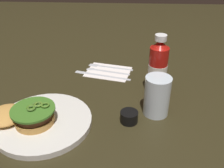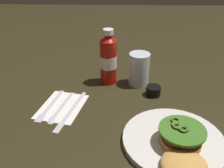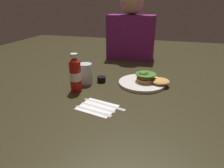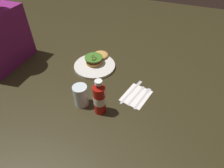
{
  "view_description": "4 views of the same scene",
  "coord_description": "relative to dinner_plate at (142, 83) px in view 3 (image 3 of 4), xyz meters",
  "views": [
    {
      "loc": [
        -0.1,
        0.57,
        0.45
      ],
      "look_at": [
        -0.06,
        -0.1,
        0.05
      ],
      "focal_mm": 39.28,
      "sensor_mm": 36.0,
      "label": 1
    },
    {
      "loc": [
        0.63,
        -0.1,
        0.47
      ],
      "look_at": [
        -0.03,
        -0.12,
        0.09
      ],
      "focal_mm": 40.49,
      "sensor_mm": 36.0,
      "label": 2
    },
    {
      "loc": [
        0.25,
        -1.03,
        0.45
      ],
      "look_at": [
        -0.0,
        -0.13,
        0.06
      ],
      "focal_mm": 32.0,
      "sensor_mm": 36.0,
      "label": 3
    },
    {
      "loc": [
        -0.78,
        -0.42,
        0.77
      ],
      "look_at": [
        -0.04,
        -0.14,
        0.05
      ],
      "focal_mm": 30.83,
      "sensor_mm": 36.0,
      "label": 4
    }
  ],
  "objects": [
    {
      "name": "ground_plane",
      "position": [
        -0.13,
        -0.05,
        -0.01
      ],
      "size": [
        3.0,
        3.0,
        0.0
      ],
      "primitive_type": "plane",
      "color": "#2C2714"
    },
    {
      "name": "dinner_plate",
      "position": [
        0.0,
        0.0,
        0.0
      ],
      "size": [
        0.27,
        0.27,
        0.02
      ],
      "primitive_type": "cylinder",
      "color": "silver",
      "rests_on": "ground_plane"
    },
    {
      "name": "burger_sandwich",
      "position": [
        0.05,
        0.01,
        0.03
      ],
      "size": [
        0.19,
        0.12,
        0.05
      ],
      "color": "#CC9145",
      "rests_on": "dinner_plate"
    },
    {
      "name": "ketchup_bottle",
      "position": [
        -0.33,
        -0.18,
        0.08
      ],
      "size": [
        0.06,
        0.06,
        0.2
      ],
      "color": "#B31610",
      "rests_on": "ground_plane"
    },
    {
      "name": "water_glass",
      "position": [
        -0.32,
        -0.07,
        0.05
      ],
      "size": [
        0.07,
        0.07,
        0.12
      ],
      "primitive_type": "cylinder",
      "color": "silver",
      "rests_on": "ground_plane"
    },
    {
      "name": "condiment_cup",
      "position": [
        -0.24,
        -0.03,
        0.01
      ],
      "size": [
        0.05,
        0.05,
        0.03
      ],
      "primitive_type": "cylinder",
      "color": "black",
      "rests_on": "ground_plane"
    },
    {
      "name": "napkin",
      "position": [
        -0.16,
        -0.33,
        -0.01
      ],
      "size": [
        0.19,
        0.16,
        0.0
      ],
      "primitive_type": "cube",
      "rotation": [
        0.0,
        0.0,
        -0.22
      ],
      "color": "white",
      "rests_on": "ground_plane"
    },
    {
      "name": "fork_utensil",
      "position": [
        -0.15,
        -0.37,
        -0.0
      ],
      "size": [
        0.18,
        0.06,
        0.0
      ],
      "color": "silver",
      "rests_on": "napkin"
    },
    {
      "name": "spoon_utensil",
      "position": [
        -0.13,
        -0.33,
        -0.0
      ],
      "size": [
        0.18,
        0.06,
        0.0
      ],
      "color": "silver",
      "rests_on": "napkin"
    },
    {
      "name": "butter_knife",
      "position": [
        -0.12,
        -0.3,
        -0.0
      ],
      "size": [
        0.22,
        0.07,
        0.0
      ],
      "color": "silver",
      "rests_on": "napkin"
    },
    {
      "name": "diner_person",
      "position": [
        -0.17,
        0.55,
        0.23
      ],
      "size": [
        0.37,
        0.18,
        0.53
      ],
      "color": "#751D66",
      "rests_on": "ground_plane"
    }
  ]
}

